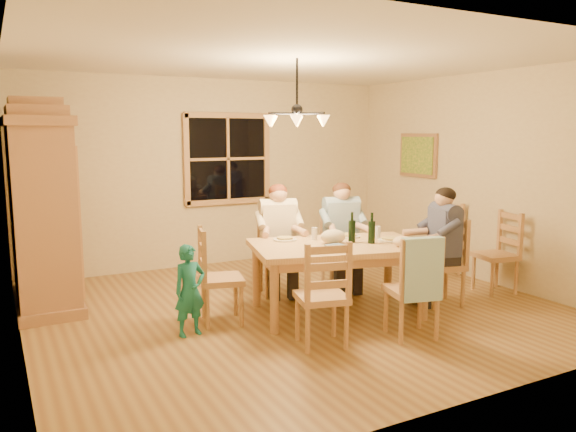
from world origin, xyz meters
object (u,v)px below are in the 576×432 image
chair_near_right (411,306)px  chair_spare_front (495,268)px  child (190,290)px  chair_near_left (321,313)px  chair_spare_back (440,253)px  chandelier (297,119)px  dining_table (337,253)px  wine_bottle_b (372,228)px  chair_far_left (278,270)px  adult_plaid_man (342,223)px  chair_end_right (441,278)px  chair_end_left (222,294)px  wine_bottle_a (352,227)px  chair_far_right (341,266)px  adult_woman (278,225)px  armoire (43,213)px  adult_slate_man (443,231)px

chair_near_right → chair_spare_front: bearing=33.8°
child → chair_near_left: bearing=-49.7°
chair_spare_back → chair_near_left: bearing=110.2°
chair_near_left → chandelier: bearing=86.7°
dining_table → wine_bottle_b: (0.34, -0.14, 0.27)m
dining_table → child: size_ratio=2.26×
dining_table → chair_far_left: size_ratio=2.02×
chandelier → adult_plaid_man: 1.56m
chair_far_left → chair_end_right: same height
chair_end_left → wine_bottle_a: bearing=91.6°
chair_spare_back → wine_bottle_a: bearing=103.0°
chair_far_right → chair_near_right: same height
adult_woman → chair_far_right: bearing=180.0°
chair_far_right → chair_end_left: size_ratio=1.00×
chair_end_left → chair_spare_back: (3.34, 0.42, 0.00)m
armoire → adult_plaid_man: (3.27, -0.98, -0.22)m
armoire → adult_plaid_man: bearing=-16.7°
dining_table → adult_woman: adult_woman is taller
chair_near_right → adult_woman: 1.99m
chair_spare_back → armoire: bearing=71.3°
chair_spare_front → chair_spare_back: (0.00, 0.94, 0.00)m
adult_slate_man → dining_table: bearing=90.0°
adult_plaid_man → wine_bottle_b: 0.91m
chandelier → chair_spare_front: bearing=-13.0°
chair_near_right → chair_end_left: (-1.44, 1.22, 0.00)m
dining_table → chair_end_right: chair_end_right is taller
chair_near_right → chair_end_right: same height
chair_end_left → wine_bottle_b: size_ratio=3.00×
adult_woman → wine_bottle_b: 1.22m
chair_end_left → adult_plaid_man: size_ratio=1.13×
adult_woman → wine_bottle_a: adult_woman is taller
armoire → chair_far_right: 3.50m
chair_end_left → child: bearing=-50.0°
armoire → chair_end_left: size_ratio=2.32×
chair_end_left → adult_plaid_man: 1.88m
chair_near_left → chair_near_right: 0.90m
chair_spare_back → wine_bottle_b: bearing=108.3°
chair_end_left → adult_plaid_man: (1.75, 0.45, 0.54)m
wine_bottle_a → chair_spare_front: bearing=-6.6°
armoire → chair_near_left: (2.10, -2.44, -0.75)m
adult_plaid_man → chair_spare_back: (1.60, -0.03, -0.54)m
dining_table → chair_spare_front: chair_spare_front is taller
armoire → chair_end_right: 4.49m
dining_table → chair_end_right: size_ratio=2.02×
chair_far_right → wine_bottle_a: 1.03m
adult_woman → adult_slate_man: size_ratio=1.00×
armoire → chair_end_left: 2.22m
dining_table → chair_far_left: 1.02m
chair_end_left → adult_slate_man: bearing=90.0°
chair_near_right → chair_spare_back: same height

